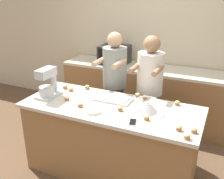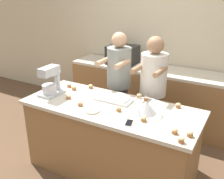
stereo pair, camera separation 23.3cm
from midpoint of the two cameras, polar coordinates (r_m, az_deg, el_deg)
ground_plane at (r=3.39m, az=1.70°, el=-17.21°), size 16.00×16.00×0.00m
back_wall at (r=4.37m, az=13.13°, el=10.91°), size 10.00×0.06×2.70m
island_counter at (r=3.13m, az=1.80°, el=-10.88°), size 2.00×0.81×0.88m
back_counter at (r=4.30m, az=10.75°, el=-1.45°), size 2.80×0.60×0.93m
person_left at (r=3.57m, az=3.33°, el=0.43°), size 0.34×0.50×1.58m
person_right at (r=3.40m, az=10.72°, el=-1.14°), size 0.35×0.51×1.57m
stand_mixer at (r=3.21m, az=-11.21°, el=1.47°), size 0.20×0.30×0.36m
mixing_bowl at (r=2.76m, az=9.74°, el=-3.79°), size 0.24×0.24×0.13m
baking_tray at (r=3.05m, az=2.68°, el=-2.04°), size 0.43×0.24×0.04m
microwave_oven at (r=4.31m, az=3.87°, el=7.55°), size 0.45×0.40×0.30m
cell_phone at (r=2.56m, az=6.35°, el=-7.33°), size 0.10×0.16×0.01m
small_plate at (r=2.78m, az=-1.99°, el=-4.66°), size 0.16×0.16×0.02m
cupcake_0 at (r=2.62m, az=9.46°, el=-6.36°), size 0.06×0.06×0.05m
cupcake_1 at (r=2.48m, az=16.14°, el=-8.70°), size 0.06×0.06×0.05m
cupcake_2 at (r=3.13m, az=8.06°, el=-1.43°), size 0.06×0.06×0.05m
cupcake_3 at (r=2.98m, az=16.40°, el=-3.37°), size 0.06×0.06×0.05m
cupcake_4 at (r=3.36m, az=-6.31°, el=0.31°), size 0.06×0.06×0.05m
cupcake_5 at (r=2.47m, az=19.27°, el=-9.14°), size 0.06×0.06×0.05m
cupcake_6 at (r=3.10m, az=-7.34°, el=-1.58°), size 0.06×0.06×0.05m
cupcake_7 at (r=2.79m, az=3.89°, el=-4.25°), size 0.06×0.06×0.05m
cupcake_8 at (r=3.46m, az=-7.43°, el=0.89°), size 0.06×0.06×0.05m
cupcake_9 at (r=2.36m, az=17.65°, el=-10.44°), size 0.06×0.06×0.05m
cupcake_10 at (r=3.40m, az=-2.73°, el=0.67°), size 0.06×0.06×0.05m
cupcake_11 at (r=3.08m, az=9.57°, el=-1.88°), size 0.06×0.06×0.05m
cupcake_12 at (r=2.91m, az=-4.67°, el=-3.10°), size 0.06×0.06×0.05m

